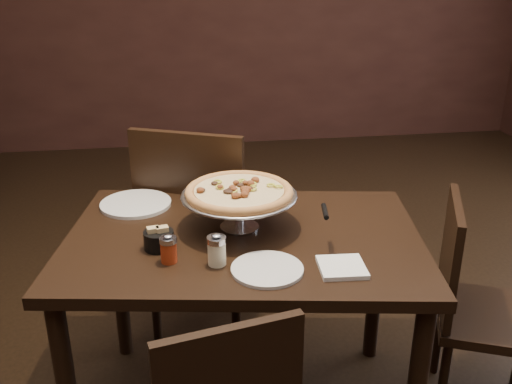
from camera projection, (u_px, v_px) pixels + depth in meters
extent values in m
cube|color=black|center=(244.00, 240.00, 1.93)|extent=(1.31, 0.98, 0.04)
cylinder|color=black|center=(119.00, 282.00, 2.40)|extent=(0.06, 0.06, 0.71)
cylinder|color=black|center=(376.00, 284.00, 2.38)|extent=(0.06, 0.06, 0.71)
cylinder|color=#B1B1B8|center=(239.00, 227.00, 1.98)|extent=(0.14, 0.14, 0.01)
cylinder|color=#B1B1B8|center=(239.00, 212.00, 1.95)|extent=(0.03, 0.03, 0.11)
cylinder|color=#B1B1B8|center=(239.00, 197.00, 1.93)|extent=(0.10, 0.10, 0.01)
cylinder|color=#9B9BA0|center=(239.00, 195.00, 1.93)|extent=(0.39, 0.39, 0.01)
torus|color=#9B9BA0|center=(239.00, 195.00, 1.93)|extent=(0.40, 0.40, 0.01)
cylinder|color=#A36930|center=(239.00, 193.00, 1.93)|extent=(0.36, 0.36, 0.01)
torus|color=#A36930|center=(239.00, 192.00, 1.93)|extent=(0.37, 0.37, 0.03)
cylinder|color=tan|center=(239.00, 190.00, 1.92)|extent=(0.31, 0.31, 0.01)
cylinder|color=#F8EEC1|center=(217.00, 253.00, 1.73)|extent=(0.06, 0.06, 0.07)
cylinder|color=#B1B1B8|center=(216.00, 240.00, 1.71)|extent=(0.06, 0.06, 0.02)
ellipsoid|color=#B1B1B8|center=(216.00, 235.00, 1.71)|extent=(0.03, 0.03, 0.01)
cylinder|color=maroon|center=(169.00, 252.00, 1.74)|extent=(0.05, 0.05, 0.07)
cylinder|color=#B1B1B8|center=(168.00, 240.00, 1.73)|extent=(0.05, 0.05, 0.02)
ellipsoid|color=#B1B1B8|center=(168.00, 236.00, 1.72)|extent=(0.03, 0.03, 0.01)
cylinder|color=black|center=(159.00, 240.00, 1.83)|extent=(0.10, 0.10, 0.06)
cube|color=tan|center=(153.00, 236.00, 1.82)|extent=(0.04, 0.03, 0.06)
cube|color=tan|center=(163.00, 236.00, 1.82)|extent=(0.04, 0.03, 0.06)
cube|color=white|center=(342.00, 267.00, 1.71)|extent=(0.15, 0.15, 0.01)
cylinder|color=silver|center=(136.00, 204.00, 2.16)|extent=(0.27, 0.27, 0.01)
cylinder|color=silver|center=(267.00, 269.00, 1.70)|extent=(0.22, 0.22, 0.01)
cone|color=#B1B1B8|center=(325.00, 212.00, 1.79)|extent=(0.11, 0.11, 0.00)
cylinder|color=black|center=(325.00, 212.00, 1.79)|extent=(0.03, 0.11, 0.02)
cube|color=black|center=(207.00, 232.00, 2.56)|extent=(0.61, 0.61, 0.04)
cube|color=black|center=(187.00, 192.00, 2.27)|extent=(0.44, 0.22, 0.49)
cylinder|color=black|center=(258.00, 266.00, 2.78)|extent=(0.04, 0.04, 0.45)
cylinder|color=black|center=(186.00, 256.00, 2.87)|extent=(0.04, 0.04, 0.45)
cylinder|color=black|center=(236.00, 308.00, 2.44)|extent=(0.04, 0.04, 0.45)
cylinder|color=black|center=(155.00, 295.00, 2.53)|extent=(0.04, 0.04, 0.45)
cube|color=black|center=(493.00, 318.00, 2.08)|extent=(0.51, 0.51, 0.04)
cube|color=black|center=(450.00, 256.00, 2.03)|extent=(0.18, 0.37, 0.41)
cylinder|color=black|center=(439.00, 333.00, 2.33)|extent=(0.03, 0.03, 0.38)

